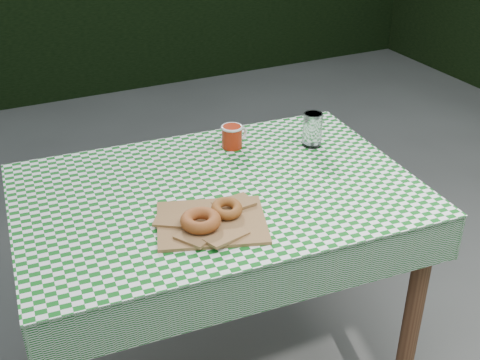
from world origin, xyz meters
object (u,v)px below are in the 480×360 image
object	(u,v)px
table	(220,285)
coffee_mug	(232,137)
drinking_glass	(312,130)
paper_bag	(212,222)

from	to	relation	value
table	coffee_mug	xyz separation A→B (m)	(0.16, 0.24, 0.42)
table	drinking_glass	size ratio (longest dim) A/B	10.03
table	paper_bag	world-z (taller)	paper_bag
paper_bag	table	bearing A→B (deg)	61.61
coffee_mug	drinking_glass	distance (m)	0.28
table	coffee_mug	bearing A→B (deg)	60.04
paper_bag	drinking_glass	distance (m)	0.61
coffee_mug	table	bearing A→B (deg)	-139.43
paper_bag	drinking_glass	world-z (taller)	drinking_glass
paper_bag	drinking_glass	xyz separation A→B (m)	(0.52, 0.31, 0.05)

